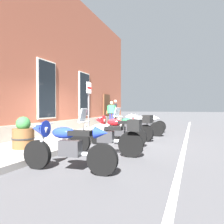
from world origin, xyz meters
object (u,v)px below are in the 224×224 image
object	(u,v)px
motorcycle_blue_sport	(64,144)
motorcycle_white_sport	(140,123)
motorcycle_silver_touring	(108,136)
barrel_planter	(23,135)
motorcycle_red_sport	(115,129)
pedestrian_dark_jacket	(115,110)
motorcycle_green_touring	(132,127)
pedestrian_striped_shirt	(111,112)
parking_sign	(89,101)
motorcycle_black_naked	(146,123)

from	to	relation	value
motorcycle_blue_sport	motorcycle_white_sport	size ratio (longest dim) A/B	0.99
motorcycle_blue_sport	motorcycle_silver_touring	size ratio (longest dim) A/B	0.96
motorcycle_silver_touring	barrel_planter	distance (m)	2.43
motorcycle_red_sport	pedestrian_dark_jacket	bearing A→B (deg)	19.74
motorcycle_green_touring	barrel_planter	world-z (taller)	motorcycle_green_touring
motorcycle_silver_touring	barrel_planter	xyz separation A→B (m)	(-0.62, 2.35, -0.01)
motorcycle_white_sport	pedestrian_striped_shirt	size ratio (longest dim) A/B	1.32
motorcycle_red_sport	motorcycle_white_sport	xyz separation A→B (m)	(3.04, -0.18, -0.00)
motorcycle_blue_sport	parking_sign	world-z (taller)	parking_sign
barrel_planter	motorcycle_green_touring	bearing A→B (deg)	-32.15
pedestrian_striped_shirt	motorcycle_black_naked	bearing A→B (deg)	-127.93
pedestrian_dark_jacket	parking_sign	bearing A→B (deg)	-169.50
motorcycle_silver_touring	motorcycle_black_naked	size ratio (longest dim) A/B	1.04
motorcycle_silver_touring	parking_sign	size ratio (longest dim) A/B	0.99
motorcycle_red_sport	motorcycle_blue_sport	bearing A→B (deg)	-178.62
motorcycle_white_sport	pedestrian_dark_jacket	bearing A→B (deg)	32.83
motorcycle_white_sport	motorcycle_black_naked	bearing A→B (deg)	1.69
motorcycle_silver_touring	pedestrian_striped_shirt	size ratio (longest dim) A/B	1.36
motorcycle_blue_sport	motorcycle_green_touring	world-z (taller)	motorcycle_green_touring
motorcycle_green_touring	parking_sign	size ratio (longest dim) A/B	0.92
motorcycle_red_sport	parking_sign	world-z (taller)	parking_sign
pedestrian_striped_shirt	pedestrian_dark_jacket	xyz separation A→B (m)	(0.66, -0.06, 0.08)
motorcycle_blue_sport	pedestrian_striped_shirt	xyz separation A→B (m)	(10.07, 2.82, 0.49)
motorcycle_blue_sport	barrel_planter	distance (m)	2.34
motorcycle_blue_sport	motorcycle_silver_touring	xyz separation A→B (m)	(1.70, -0.28, -0.03)
motorcycle_white_sport	parking_sign	bearing A→B (deg)	143.67
motorcycle_blue_sport	pedestrian_dark_jacket	size ratio (longest dim) A/B	1.21
motorcycle_red_sport	pedestrian_dark_jacket	xyz separation A→B (m)	(7.46, 2.68, 0.56)
motorcycle_red_sport	barrel_planter	distance (m)	2.96
motorcycle_red_sport	motorcycle_green_touring	world-z (taller)	motorcycle_green_touring
motorcycle_black_naked	pedestrian_striped_shirt	bearing A→B (deg)	52.07
motorcycle_black_naked	pedestrian_striped_shirt	xyz separation A→B (m)	(2.24, 2.87, 0.57)
motorcycle_red_sport	motorcycle_black_naked	world-z (taller)	motorcycle_red_sport
motorcycle_blue_sport	motorcycle_red_sport	size ratio (longest dim) A/B	1.02
motorcycle_silver_touring	barrel_planter	world-z (taller)	motorcycle_silver_touring
pedestrian_dark_jacket	parking_sign	xyz separation A→B (m)	(-6.63, -1.23, 0.46)
motorcycle_green_touring	motorcycle_white_sport	distance (m)	1.68
motorcycle_black_naked	parking_sign	world-z (taller)	parking_sign
motorcycle_green_touring	barrel_planter	distance (m)	4.18
pedestrian_dark_jacket	barrel_planter	distance (m)	9.69
barrel_planter	motorcycle_silver_touring	bearing A→B (deg)	-75.27
parking_sign	motorcycle_black_naked	bearing A→B (deg)	-22.90
motorcycle_blue_sport	motorcycle_white_sport	xyz separation A→B (m)	(6.30, -0.10, 0.00)
motorcycle_silver_touring	motorcycle_white_sport	bearing A→B (deg)	2.19
motorcycle_blue_sport	barrel_planter	xyz separation A→B (m)	(1.08, 2.08, -0.04)
motorcycle_green_touring	motorcycle_red_sport	bearing A→B (deg)	170.61
motorcycle_white_sport	motorcycle_black_naked	xyz separation A→B (m)	(1.53, 0.05, -0.09)
motorcycle_red_sport	parking_sign	bearing A→B (deg)	60.30
motorcycle_white_sport	motorcycle_silver_touring	bearing A→B (deg)	-177.81
motorcycle_silver_touring	motorcycle_green_touring	world-z (taller)	motorcycle_green_touring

